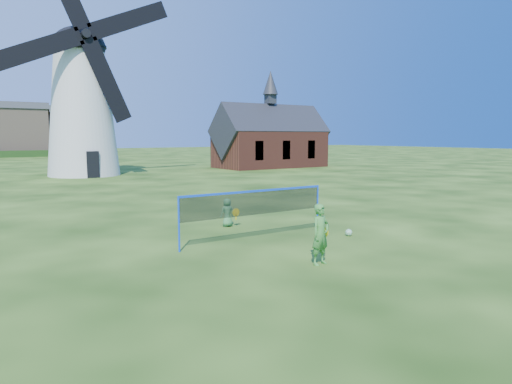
{
  "coord_description": "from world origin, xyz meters",
  "views": [
    {
      "loc": [
        -7.38,
        -10.86,
        3.17
      ],
      "look_at": [
        0.2,
        0.5,
        1.5
      ],
      "focal_mm": 32.25,
      "sensor_mm": 36.0,
      "label": 1
    }
  ],
  "objects_px": {
    "windmill": "(82,102)",
    "badminton_net": "(255,204)",
    "chapel": "(270,140)",
    "player_girl": "(321,234)",
    "play_ball": "(349,232)",
    "player_boy": "(227,212)"
  },
  "relations": [
    {
      "from": "windmill",
      "to": "badminton_net",
      "type": "relative_size",
      "value": 3.41
    },
    {
      "from": "chapel",
      "to": "badminton_net",
      "type": "height_order",
      "value": "chapel"
    },
    {
      "from": "chapel",
      "to": "player_girl",
      "type": "bearing_deg",
      "value": -123.48
    },
    {
      "from": "windmill",
      "to": "play_ball",
      "type": "height_order",
      "value": "windmill"
    },
    {
      "from": "windmill",
      "to": "play_ball",
      "type": "xyz_separation_m",
      "value": [
        1.43,
        -28.11,
        -5.72
      ]
    },
    {
      "from": "play_ball",
      "to": "chapel",
      "type": "bearing_deg",
      "value": 58.94
    },
    {
      "from": "player_girl",
      "to": "play_ball",
      "type": "distance_m",
      "value": 3.6
    },
    {
      "from": "windmill",
      "to": "player_girl",
      "type": "bearing_deg",
      "value": -92.89
    },
    {
      "from": "player_girl",
      "to": "player_boy",
      "type": "xyz_separation_m",
      "value": [
        0.51,
        5.45,
        -0.26
      ]
    },
    {
      "from": "windmill",
      "to": "play_ball",
      "type": "relative_size",
      "value": 78.24
    },
    {
      "from": "player_girl",
      "to": "player_boy",
      "type": "relative_size",
      "value": 1.52
    },
    {
      "from": "play_ball",
      "to": "player_boy",
      "type": "bearing_deg",
      "value": 124.93
    },
    {
      "from": "chapel",
      "to": "player_boy",
      "type": "relative_size",
      "value": 11.46
    },
    {
      "from": "player_girl",
      "to": "badminton_net",
      "type": "bearing_deg",
      "value": 79.57
    },
    {
      "from": "badminton_net",
      "to": "play_ball",
      "type": "relative_size",
      "value": 22.95
    },
    {
      "from": "play_ball",
      "to": "windmill",
      "type": "bearing_deg",
      "value": 92.91
    },
    {
      "from": "chapel",
      "to": "player_girl",
      "type": "relative_size",
      "value": 7.54
    },
    {
      "from": "windmill",
      "to": "badminton_net",
      "type": "distance_m",
      "value": 27.44
    },
    {
      "from": "badminton_net",
      "to": "player_girl",
      "type": "relative_size",
      "value": 3.34
    },
    {
      "from": "chapel",
      "to": "player_girl",
      "type": "height_order",
      "value": "chapel"
    },
    {
      "from": "windmill",
      "to": "play_ball",
      "type": "bearing_deg",
      "value": -87.09
    },
    {
      "from": "player_girl",
      "to": "windmill",
      "type": "bearing_deg",
      "value": 78.57
    }
  ]
}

